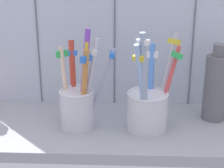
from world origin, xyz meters
TOP-DOWN VIEW (x-y plane):
  - counter_slab at (0.00, 0.00)cm, footprint 64.00×22.00cm
  - tile_wall_back at (-0.00, 12.00)cm, footprint 64.00×2.20cm
  - toothbrush_cup_left at (-6.28, -0.76)cm, footprint 11.11×9.54cm
  - toothbrush_cup_right at (6.63, -1.00)cm, footprint 9.74×10.21cm
  - ceramic_vase at (19.85, 3.84)cm, footprint 4.70×4.70cm

SIDE VIEW (x-z plane):
  - counter_slab at x=0.00cm, z-range 0.00..2.00cm
  - toothbrush_cup_right at x=6.63cm, z-range -2.94..16.11cm
  - toothbrush_cup_left at x=-6.28cm, z-range -2.29..16.29cm
  - ceramic_vase at x=19.85cm, z-range 1.25..16.29cm
  - tile_wall_back at x=0.00cm, z-range 0.00..45.00cm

